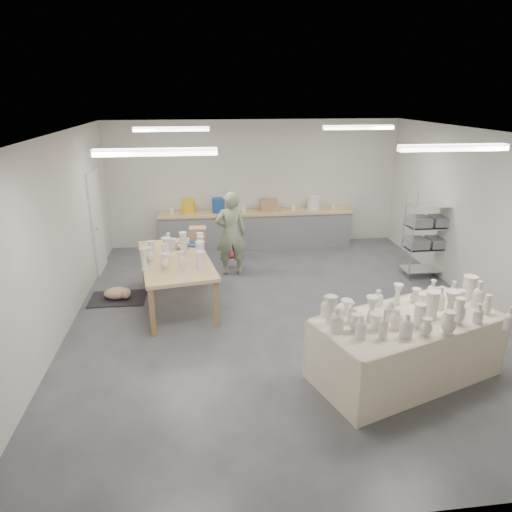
{
  "coord_description": "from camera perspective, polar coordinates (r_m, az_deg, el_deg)",
  "views": [
    {
      "loc": [
        -1.32,
        -6.88,
        3.58
      ],
      "look_at": [
        -0.45,
        0.11,
        1.05
      ],
      "focal_mm": 32.0,
      "sensor_mm": 36.0,
      "label": 1
    }
  ],
  "objects": [
    {
      "name": "room",
      "position": [
        7.23,
        2.74,
        7.57
      ],
      "size": [
        8.0,
        8.02,
        3.0
      ],
      "color": "#424449",
      "rests_on": "ground"
    },
    {
      "name": "back_counter",
      "position": [
        11.08,
        -0.02,
        3.54
      ],
      "size": [
        4.6,
        0.6,
        1.24
      ],
      "color": "tan",
      "rests_on": "ground"
    },
    {
      "name": "wire_shelf",
      "position": [
        9.8,
        20.71,
        2.7
      ],
      "size": [
        0.88,
        0.48,
        1.8
      ],
      "color": "silver",
      "rests_on": "ground"
    },
    {
      "name": "drying_table",
      "position": [
        6.39,
        18.29,
        -10.47
      ],
      "size": [
        2.67,
        1.94,
        1.23
      ],
      "rotation": [
        0.0,
        0.0,
        0.34
      ],
      "color": "olive",
      "rests_on": "ground"
    },
    {
      "name": "work_table",
      "position": [
        8.14,
        -9.76,
        0.02
      ],
      "size": [
        1.5,
        2.45,
        1.23
      ],
      "rotation": [
        0.0,
        0.0,
        0.16
      ],
      "color": "tan",
      "rests_on": "ground"
    },
    {
      "name": "rug",
      "position": [
        8.8,
        -16.87,
        -5.09
      ],
      "size": [
        1.0,
        0.7,
        0.02
      ],
      "primitive_type": "cube",
      "color": "black",
      "rests_on": "ground"
    },
    {
      "name": "cat",
      "position": [
        8.73,
        -16.81,
        -4.45
      ],
      "size": [
        0.54,
        0.42,
        0.21
      ],
      "rotation": [
        0.0,
        0.0,
        0.19
      ],
      "color": "white",
      "rests_on": "rug"
    },
    {
      "name": "potter",
      "position": [
        9.3,
        -3.16,
        2.79
      ],
      "size": [
        0.66,
        0.46,
        1.74
      ],
      "primitive_type": "imported",
      "rotation": [
        0.0,
        0.0,
        3.21
      ],
      "color": "gray",
      "rests_on": "ground"
    },
    {
      "name": "red_stool",
      "position": [
        9.74,
        -3.21,
        0.03
      ],
      "size": [
        0.39,
        0.39,
        0.33
      ],
      "rotation": [
        0.0,
        0.0,
        0.1
      ],
      "color": "red",
      "rests_on": "ground"
    }
  ]
}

